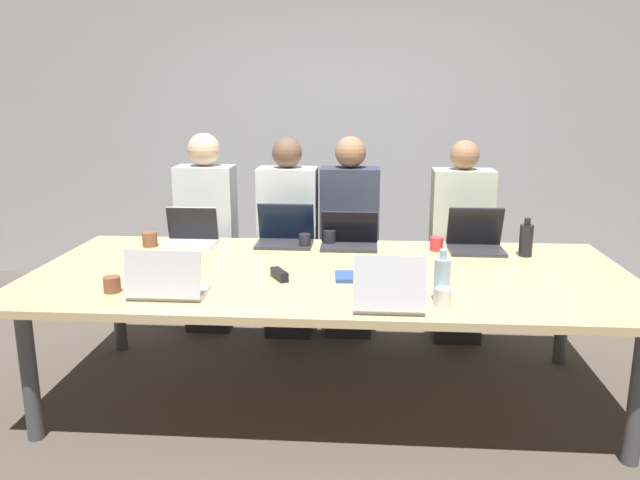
{
  "coord_description": "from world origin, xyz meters",
  "views": [
    {
      "loc": [
        0.19,
        -3.25,
        1.7
      ],
      "look_at": [
        -0.06,
        0.1,
        0.89
      ],
      "focal_mm": 35.0,
      "sensor_mm": 36.0,
      "label": 1
    }
  ],
  "objects": [
    {
      "name": "person_far_right",
      "position": [
        0.83,
        0.91,
        0.67
      ],
      "size": [
        0.4,
        0.24,
        1.38
      ],
      "color": "#2D2D38",
      "rests_on": "ground_plane"
    },
    {
      "name": "stapler",
      "position": [
        -0.25,
        -0.17,
        0.76
      ],
      "size": [
        0.11,
        0.15,
        0.05
      ],
      "rotation": [
        0.0,
        0.0,
        0.52
      ],
      "color": "black",
      "rests_on": "conference_table"
    },
    {
      "name": "laptop_far_midleft",
      "position": [
        -0.32,
        0.6,
        0.81
      ],
      "size": [
        0.36,
        0.26,
        0.26
      ],
      "color": "#333338",
      "rests_on": "conference_table"
    },
    {
      "name": "ground_plane",
      "position": [
        0.0,
        0.0,
        0.0
      ],
      "size": [
        24.0,
        24.0,
        0.0
      ],
      "primitive_type": "plane",
      "color": "brown"
    },
    {
      "name": "cup_near_left",
      "position": [
        -1.04,
        -0.44,
        0.78
      ],
      "size": [
        0.08,
        0.08,
        0.08
      ],
      "color": "brown",
      "rests_on": "conference_table"
    },
    {
      "name": "conference_table",
      "position": [
        0.0,
        0.0,
        0.69
      ],
      "size": [
        3.24,
        1.48,
        0.74
      ],
      "color": "#D6B77F",
      "rests_on": "ground_plane"
    },
    {
      "name": "cup_near_midright",
      "position": [
        0.55,
        -0.52,
        0.78
      ],
      "size": [
        0.07,
        0.07,
        0.08
      ],
      "color": "white",
      "rests_on": "conference_table"
    },
    {
      "name": "bottle_far_right",
      "position": [
        1.14,
        0.41,
        0.84
      ],
      "size": [
        0.08,
        0.08,
        0.23
      ],
      "color": "black",
      "rests_on": "conference_table"
    },
    {
      "name": "person_far_center",
      "position": [
        0.08,
        0.96,
        0.68
      ],
      "size": [
        0.4,
        0.24,
        1.4
      ],
      "color": "#2D2D38",
      "rests_on": "ground_plane"
    },
    {
      "name": "cup_far_left",
      "position": [
        -1.17,
        0.47,
        0.79
      ],
      "size": [
        0.09,
        0.09,
        0.09
      ],
      "color": "brown",
      "rests_on": "conference_table"
    },
    {
      "name": "cup_far_right",
      "position": [
        0.63,
        0.5,
        0.78
      ],
      "size": [
        0.08,
        0.08,
        0.08
      ],
      "color": "red",
      "rests_on": "conference_table"
    },
    {
      "name": "laptop_near_left",
      "position": [
        -0.75,
        -0.5,
        0.81
      ],
      "size": [
        0.36,
        0.23,
        0.24
      ],
      "rotation": [
        0.0,
        0.0,
        3.14
      ],
      "color": "silver",
      "rests_on": "conference_table"
    },
    {
      "name": "laptop_far_center",
      "position": [
        0.09,
        0.54,
        0.81
      ],
      "size": [
        0.36,
        0.22,
        0.22
      ],
      "color": "#333338",
      "rests_on": "conference_table"
    },
    {
      "name": "person_far_midleft",
      "position": [
        -0.35,
        0.92,
        0.67
      ],
      "size": [
        0.4,
        0.24,
        1.39
      ],
      "color": "#2D2D38",
      "rests_on": "ground_plane"
    },
    {
      "name": "curtain_wall",
      "position": [
        0.0,
        2.33,
        1.4
      ],
      "size": [
        12.0,
        0.06,
        2.8
      ],
      "color": "#ADADB2",
      "rests_on": "ground_plane"
    },
    {
      "name": "laptop_far_right",
      "position": [
        0.86,
        0.52,
        0.82
      ],
      "size": [
        0.34,
        0.27,
        0.26
      ],
      "color": "#333338",
      "rests_on": "conference_table"
    },
    {
      "name": "cup_far_center",
      "position": [
        -0.19,
        0.49,
        0.79
      ],
      "size": [
        0.07,
        0.07,
        0.09
      ],
      "color": "#232328",
      "rests_on": "conference_table"
    },
    {
      "name": "cup_far_midleft",
      "position": [
        -0.04,
        0.57,
        0.79
      ],
      "size": [
        0.08,
        0.08,
        0.1
      ],
      "color": "#232328",
      "rests_on": "conference_table"
    },
    {
      "name": "bottle_near_midright",
      "position": [
        0.55,
        -0.47,
        0.85
      ],
      "size": [
        0.08,
        0.08,
        0.25
      ],
      "color": "#ADD1E0",
      "rests_on": "conference_table"
    },
    {
      "name": "person_far_left",
      "position": [
        -0.93,
        0.99,
        0.69
      ],
      "size": [
        0.4,
        0.24,
        1.42
      ],
      "color": "#2D2D38",
      "rests_on": "ground_plane"
    },
    {
      "name": "notebook",
      "position": [
        0.13,
        -0.13,
        0.75
      ],
      "size": [
        0.2,
        0.19,
        0.02
      ],
      "rotation": [
        0.0,
        0.0,
        0.07
      ],
      "color": "#2D4C8C",
      "rests_on": "conference_table"
    },
    {
      "name": "laptop_far_left",
      "position": [
        -0.92,
        0.55,
        0.81
      ],
      "size": [
        0.33,
        0.23,
        0.23
      ],
      "color": "silver",
      "rests_on": "conference_table"
    },
    {
      "name": "laptop_near_midright",
      "position": [
        0.3,
        -0.59,
        0.81
      ],
      "size": [
        0.32,
        0.25,
        0.26
      ],
      "rotation": [
        0.0,
        0.0,
        3.14
      ],
      "color": "silver",
      "rests_on": "conference_table"
    }
  ]
}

